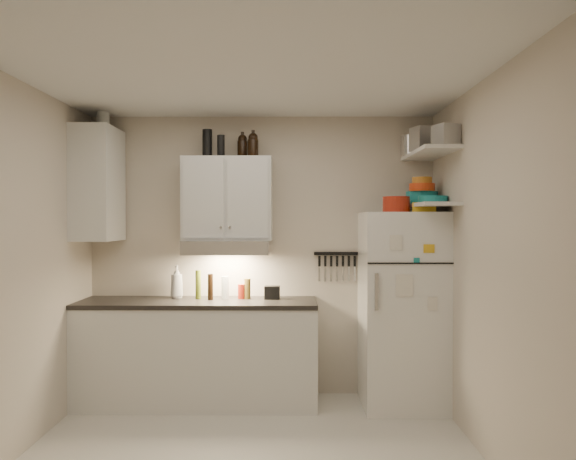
{
  "coord_description": "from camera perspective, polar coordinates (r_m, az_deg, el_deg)",
  "views": [
    {
      "loc": [
        0.28,
        -3.75,
        1.63
      ],
      "look_at": [
        0.25,
        0.9,
        1.55
      ],
      "focal_mm": 35.0,
      "sensor_mm": 36.0,
      "label": 1
    }
  ],
  "objects": [
    {
      "name": "tin_a",
      "position": [
        4.94,
        13.72,
        8.94
      ],
      "size": [
        0.25,
        0.23,
        0.2
      ],
      "primitive_type": "cube",
      "rotation": [
        0.0,
        0.0,
        0.3
      ],
      "color": "#AAAAAD",
      "rests_on": "shelf_hi"
    },
    {
      "name": "ceiling",
      "position": [
        3.89,
        -3.91,
        15.58
      ],
      "size": [
        3.2,
        3.0,
        0.02
      ],
      "primitive_type": "cube",
      "color": "silver",
      "rests_on": "ground"
    },
    {
      "name": "plates",
      "position": [
        4.92,
        14.49,
        3.0
      ],
      "size": [
        0.32,
        0.32,
        0.06
      ],
      "primitive_type": "cylinder",
      "rotation": [
        0.0,
        0.0,
        -0.35
      ],
      "color": "teal",
      "rests_on": "shelf_lo"
    },
    {
      "name": "bowl_teal",
      "position": [
        5.13,
        13.43,
        3.2
      ],
      "size": [
        0.28,
        0.28,
        0.11
      ],
      "primitive_type": "cylinder",
      "color": "teal",
      "rests_on": "shelf_lo"
    },
    {
      "name": "growler_b",
      "position": [
        5.12,
        -3.57,
        8.64
      ],
      "size": [
        0.11,
        0.11,
        0.23
      ],
      "primitive_type": null,
      "rotation": [
        0.0,
        0.0,
        -0.19
      ],
      "color": "black",
      "rests_on": "upper_cabinet"
    },
    {
      "name": "vinegar_bottle",
      "position": [
        5.07,
        -7.89,
        -5.74
      ],
      "size": [
        0.06,
        0.06,
        0.23
      ],
      "primitive_type": "cylinder",
      "rotation": [
        0.0,
        0.0,
        0.31
      ],
      "color": "black",
      "rests_on": "countertop"
    },
    {
      "name": "side_jar",
      "position": [
        5.35,
        -18.28,
        10.55
      ],
      "size": [
        0.13,
        0.13,
        0.15
      ],
      "primitive_type": "cylinder",
      "rotation": [
        0.0,
        0.0,
        0.16
      ],
      "color": "silver",
      "rests_on": "side_cabinet"
    },
    {
      "name": "thermos_a",
      "position": [
        5.11,
        -6.83,
        8.48
      ],
      "size": [
        0.07,
        0.07,
        0.19
      ],
      "primitive_type": "cylinder",
      "rotation": [
        0.0,
        0.0,
        -0.05
      ],
      "color": "black",
      "rests_on": "upper_cabinet"
    },
    {
      "name": "pepper_mill",
      "position": [
        5.11,
        -4.15,
        -5.97
      ],
      "size": [
        0.07,
        0.07,
        0.18
      ],
      "primitive_type": "cylinder",
      "rotation": [
        0.0,
        0.0,
        0.32
      ],
      "color": "brown",
      "rests_on": "countertop"
    },
    {
      "name": "stock_pot",
      "position": [
        5.26,
        12.72,
        8.32
      ],
      "size": [
        0.26,
        0.26,
        0.18
      ],
      "primitive_type": "cylinder",
      "rotation": [
        0.0,
        0.0,
        0.06
      ],
      "color": "silver",
      "rests_on": "shelf_hi"
    },
    {
      "name": "bowl_yellow",
      "position": [
        5.09,
        13.46,
        4.92
      ],
      "size": [
        0.17,
        0.17,
        0.06
      ],
      "primitive_type": "cylinder",
      "color": "#BF7321",
      "rests_on": "bowl_orange"
    },
    {
      "name": "clear_bottle",
      "position": [
        5.13,
        -6.41,
        -5.83
      ],
      "size": [
        0.09,
        0.09,
        0.2
      ],
      "primitive_type": "cylinder",
      "rotation": [
        0.0,
        0.0,
        -0.41
      ],
      "color": "silver",
      "rests_on": "countertop"
    },
    {
      "name": "back_wall",
      "position": [
        5.28,
        -2.68,
        -2.6
      ],
      "size": [
        3.2,
        0.02,
        2.6
      ],
      "primitive_type": "cube",
      "color": "beige",
      "rests_on": "ground"
    },
    {
      "name": "dutch_oven",
      "position": [
        4.9,
        10.93,
        2.57
      ],
      "size": [
        0.25,
        0.25,
        0.13
      ],
      "primitive_type": "cylinder",
      "rotation": [
        0.0,
        0.0,
        0.08
      ],
      "color": "#A12312",
      "rests_on": "fridge"
    },
    {
      "name": "growler_a",
      "position": [
        5.21,
        -4.65,
        8.49
      ],
      "size": [
        0.13,
        0.13,
        0.22
      ],
      "primitive_type": null,
      "rotation": [
        0.0,
        0.0,
        0.43
      ],
      "color": "black",
      "rests_on": "upper_cabinet"
    },
    {
      "name": "fridge",
      "position": [
        5.07,
        11.5,
        -7.89
      ],
      "size": [
        0.7,
        0.68,
        1.7
      ],
      "primitive_type": "cube",
      "color": "white",
      "rests_on": "floor"
    },
    {
      "name": "book_stack",
      "position": [
        4.91,
        13.71,
        2.24
      ],
      "size": [
        0.25,
        0.28,
        0.08
      ],
      "primitive_type": "cube",
      "rotation": [
        0.0,
        0.0,
        -0.26
      ],
      "color": "gold",
      "rests_on": "fridge"
    },
    {
      "name": "shelf_lo",
      "position": [
        4.92,
        14.13,
        2.47
      ],
      "size": [
        0.3,
        0.95,
        0.03
      ],
      "primitive_type": "cube",
      "color": "silver",
      "rests_on": "right_wall"
    },
    {
      "name": "base_cabinet",
      "position": [
        5.16,
        -9.11,
        -12.36
      ],
      "size": [
        2.1,
        0.6,
        0.88
      ],
      "primitive_type": "cube",
      "color": "silver",
      "rests_on": "floor"
    },
    {
      "name": "shelf_hi",
      "position": [
        4.95,
        14.15,
        7.56
      ],
      "size": [
        0.3,
        0.95,
        0.03
      ],
      "primitive_type": "cube",
      "color": "silver",
      "rests_on": "right_wall"
    },
    {
      "name": "thermos_b",
      "position": [
        5.18,
        -8.2,
        8.69
      ],
      "size": [
        0.11,
        0.11,
        0.25
      ],
      "primitive_type": "cylinder",
      "rotation": [
        0.0,
        0.0,
        -0.4
      ],
      "color": "black",
      "rests_on": "upper_cabinet"
    },
    {
      "name": "red_jar",
      "position": [
        5.12,
        -4.75,
        -6.25
      ],
      "size": [
        0.07,
        0.07,
        0.13
      ],
      "primitive_type": "cylinder",
      "rotation": [
        0.0,
        0.0,
        0.04
      ],
      "color": "#A12312",
      "rests_on": "countertop"
    },
    {
      "name": "caddy",
      "position": [
        5.09,
        -1.62,
        -6.37
      ],
      "size": [
        0.14,
        0.1,
        0.12
      ],
      "primitive_type": "cube",
      "rotation": [
        0.0,
        0.0,
        -0.04
      ],
      "color": "black",
      "rests_on": "countertop"
    },
    {
      "name": "left_wall",
      "position": [
        4.21,
        -26.33,
        -3.61
      ],
      "size": [
        0.02,
        3.0,
        2.6
      ],
      "primitive_type": "cube",
      "color": "beige",
      "rests_on": "ground"
    },
    {
      "name": "soap_bottle",
      "position": [
        5.24,
        -11.24,
        -4.99
      ],
      "size": [
        0.15,
        0.15,
        0.33
      ],
      "primitive_type": "imported",
      "rotation": [
        0.0,
        0.0,
        0.17
      ],
      "color": "silver",
      "rests_on": "countertop"
    },
    {
      "name": "right_wall",
      "position": [
        4.0,
        19.86,
        -3.81
      ],
      "size": [
        0.02,
        3.0,
        2.6
      ],
      "primitive_type": "cube",
      "color": "beige",
      "rests_on": "ground"
    },
    {
      "name": "range_hood",
      "position": [
        5.06,
        -6.22,
        -1.74
      ],
      "size": [
        0.76,
        0.46,
        0.12
      ],
      "primitive_type": "cube",
      "color": "silver",
      "rests_on": "back_wall"
    },
    {
      "name": "tin_b",
      "position": [
        4.62,
        15.74,
        9.25
      ],
      "size": [
        0.21,
        0.21,
        0.16
      ],
      "primitive_type": "cube",
      "rotation": [
        0.0,
        0.0,
        0.38
      ],
      "color": "#AAAAAD",
      "rests_on": "shelf_hi"
    },
    {
      "name": "side_cabinet",
      "position": [
        5.25,
        -18.75,
        4.43
      ],
      "size": [
        0.33,
        0.55,
        1.0
      ],
      "primitive_type": "cube",
      "color": "silver",
      "rests_on": "left_wall"
    },
    {
      "name": "countertop",
      "position": [
        5.08,
        -9.12,
        -7.3
      ],
      "size": [
        2.1,
        0.62,
        0.04
      ],
      "primitive_type": "cube",
      "color": "black",
      "rests_on": "base_cabinet"
    },
    {
      "name": "knife_strip",
      "position": [
        5.26,
        4.95,
        -2.4
      ],
      "size": [
        0.42,
        0.02,
        0.03
      ],
      "primitive_type": "cube",
      "color": "black",
      "rests_on": "back_wall"
    },
    {
      "name": "spice_jar",
      "position": [
        4.93,
        11.97,
        2.38
      ],
      "size": [
        0.07,
        0.07,
        0.1
      ],
      "primitive_type": "cylinder",
      "rotation": [
        0.0,
        0.0,
        0.05
      ],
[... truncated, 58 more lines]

